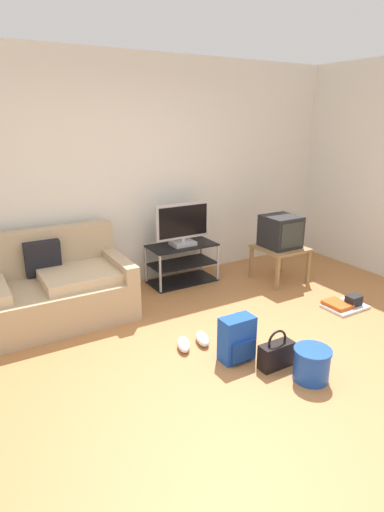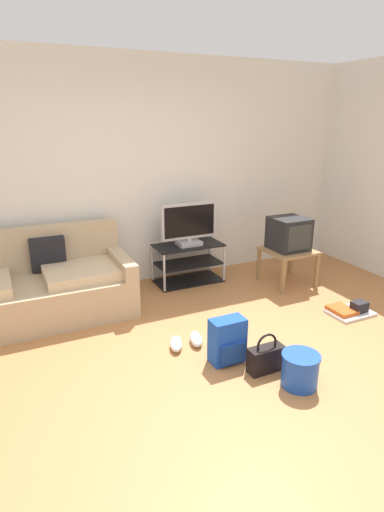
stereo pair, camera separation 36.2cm
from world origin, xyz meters
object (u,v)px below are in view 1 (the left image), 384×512
object	(u,v)px
couch	(25,294)
crt_tv	(281,231)
flat_tv	(183,225)
backpack	(237,339)
handbag	(276,354)
sneakers_pair	(193,341)
side_table	(280,252)
tv_stand	(182,263)
floor_tray	(345,304)
cleaning_bucket	(312,363)

from	to	relation	value
couch	crt_tv	size ratio (longest dim) A/B	4.88
flat_tv	backpack	size ratio (longest dim) A/B	1.82
flat_tv	handbag	bearing A→B (deg)	-97.18
flat_tv	backpack	world-z (taller)	flat_tv
flat_tv	sneakers_pair	size ratio (longest dim) A/B	1.84
side_table	crt_tv	distance (m)	0.26
crt_tv	handbag	size ratio (longest dim) A/B	1.23
tv_stand	crt_tv	distance (m)	1.30
tv_stand	side_table	distance (m)	1.25
handbag	floor_tray	bearing A→B (deg)	18.80
couch	floor_tray	distance (m)	3.38
crt_tv	cleaning_bucket	world-z (taller)	crt_tv
couch	floor_tray	xyz separation A→B (m)	(3.07, -1.40, -0.28)
handbag	cleaning_bucket	distance (m)	0.30
tv_stand	flat_tv	bearing A→B (deg)	-90.00
tv_stand	cleaning_bucket	world-z (taller)	tv_stand
couch	handbag	world-z (taller)	couch
sneakers_pair	flat_tv	bearing A→B (deg)	64.11
crt_tv	flat_tv	bearing A→B (deg)	153.49
cleaning_bucket	floor_tray	bearing A→B (deg)	30.33
cleaning_bucket	sneakers_pair	distance (m)	1.07
tv_stand	cleaning_bucket	size ratio (longest dim) A/B	2.84
flat_tv	sneakers_pair	bearing A→B (deg)	-115.89
couch	flat_tv	bearing A→B (deg)	5.11
sneakers_pair	floor_tray	world-z (taller)	floor_tray
floor_tray	side_table	bearing A→B (deg)	93.80
side_table	crt_tv	world-z (taller)	crt_tv
crt_tv	floor_tray	world-z (taller)	crt_tv
sneakers_pair	couch	bearing A→B (deg)	134.42
flat_tv	cleaning_bucket	distance (m)	2.41
floor_tray	backpack	bearing A→B (deg)	-172.28
flat_tv	side_table	xyz separation A→B (m)	(1.09, -0.56, -0.37)
backpack	floor_tray	distance (m)	1.66
tv_stand	flat_tv	xyz separation A→B (m)	(0.00, -0.02, 0.50)
tv_stand	side_table	size ratio (longest dim) A/B	1.49
backpack	couch	bearing A→B (deg)	114.59
tv_stand	handbag	distance (m)	2.09
flat_tv	cleaning_bucket	bearing A→B (deg)	-93.35
flat_tv	backpack	xyz separation A→B (m)	(-0.47, -1.79, -0.56)
side_table	cleaning_bucket	distance (m)	2.16
couch	cleaning_bucket	size ratio (longest dim) A/B	6.91
crt_tv	handbag	world-z (taller)	crt_tv
crt_tv	cleaning_bucket	bearing A→B (deg)	-124.65
backpack	floor_tray	xyz separation A→B (m)	(1.63, 0.22, -0.15)
couch	crt_tv	xyz separation A→B (m)	(3.00, -0.38, 0.33)
couch	flat_tv	distance (m)	1.96
backpack	floor_tray	size ratio (longest dim) A/B	0.88
couch	crt_tv	distance (m)	3.04
flat_tv	crt_tv	world-z (taller)	flat_tv
backpack	cleaning_bucket	xyz separation A→B (m)	(0.34, -0.54, -0.05)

